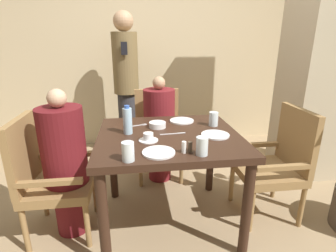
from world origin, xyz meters
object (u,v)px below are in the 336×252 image
chair_right_side (278,160)px  glass_tall_far (128,152)px  plate_main_right (159,152)px  plate_main_left (182,121)px  chair_far_side (158,131)px  glass_tall_near (214,119)px  water_bottle (128,121)px  standing_host (126,83)px  glass_tall_mid (202,146)px  diner_in_far_chair (159,129)px  plate_dessert_center (215,135)px  teacup_with_saucer (148,138)px  bowl_small (157,125)px  chair_left_side (47,175)px  diner_in_left_chair (66,163)px

chair_right_side → glass_tall_far: 1.33m
chair_right_side → plate_main_right: bearing=-161.9°
plate_main_left → chair_far_side: bearing=105.5°
plate_main_left → glass_tall_near: (0.24, -0.15, 0.05)m
plate_main_right → glass_tall_far: 0.21m
chair_far_side → water_bottle: (-0.31, -0.81, 0.38)m
glass_tall_far → standing_host: bearing=91.1°
chair_far_side → glass_tall_mid: bearing=-83.1°
diner_in_far_chair → plate_dessert_center: (0.34, -0.81, 0.21)m
water_bottle → diner_in_far_chair: bearing=65.5°
teacup_with_saucer → glass_tall_near: 0.62m
chair_right_side → glass_tall_far: size_ratio=8.05×
standing_host → plate_dessert_center: bearing=-65.2°
teacup_with_saucer → bowl_small: 0.30m
chair_far_side → glass_tall_far: bearing=-103.0°
chair_far_side → diner_in_far_chair: (-0.00, -0.14, 0.07)m
chair_right_side → bowl_small: 1.05m
plate_main_left → chair_left_side: bearing=-163.9°
chair_far_side → standing_host: standing_host is taller
glass_tall_mid → glass_tall_far: 0.45m
diner_in_left_chair → plate_main_left: size_ratio=5.44×
diner_in_left_chair → plate_main_right: size_ratio=5.44×
chair_far_side → diner_in_far_chair: diner_in_far_chair is taller
plate_main_left → glass_tall_far: (-0.46, -0.73, 0.05)m
bowl_small → chair_far_side: bearing=84.3°
glass_tall_mid → plate_dessert_center: bearing=59.8°
glass_tall_near → chair_left_side: bearing=-173.2°
standing_host → glass_tall_far: 1.81m
chair_left_side → plate_main_right: bearing=-22.7°
chair_far_side → glass_tall_mid: size_ratio=8.05×
standing_host → plate_dessert_center: standing_host is taller
diner_in_left_chair → bowl_small: size_ratio=8.36×
chair_far_side → bowl_small: (-0.07, -0.70, 0.30)m
plate_main_right → glass_tall_mid: (0.26, -0.06, 0.05)m
chair_left_side → chair_far_side: size_ratio=1.00×
glass_tall_far → plate_main_right: bearing=23.3°
chair_far_side → plate_dessert_center: chair_far_side is taller
chair_left_side → chair_far_side: (0.92, 0.87, 0.00)m
diner_in_left_chair → plate_dessert_center: diner_in_left_chair is taller
teacup_with_saucer → chair_left_side: bearing=171.4°
glass_tall_near → water_bottle: bearing=-172.1°
chair_left_side → chair_far_side: same height
chair_far_side → chair_right_side: same height
plate_main_left → glass_tall_near: glass_tall_near is taller
diner_in_left_chair → plate_main_right: bearing=-26.9°
diner_in_far_chair → chair_right_side: bearing=-38.4°
chair_far_side → bowl_small: bearing=-95.7°
chair_far_side → standing_host: size_ratio=0.53×
chair_far_side → plate_main_right: 1.25m
diner_in_far_chair → standing_host: bearing=117.1°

